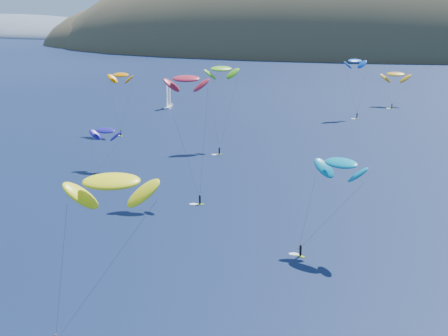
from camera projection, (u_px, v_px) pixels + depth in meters
island at (385, 61)px, 575.62m from camera, size 730.00×300.00×210.00m
headland at (16, 36)px, 850.89m from camera, size 460.00×250.00×60.00m
sailboat at (168, 106)px, 250.54m from camera, size 9.82×8.46×12.06m
kitesurfer_1 at (121, 75)px, 198.27m from camera, size 9.79×8.62×21.35m
kitesurfer_2 at (111, 182)px, 77.02m from camera, size 12.15×12.32×22.73m
kitesurfer_3 at (221, 69)px, 177.65m from camera, size 10.80×14.78×25.58m
kitesurfer_4 at (355, 61)px, 225.33m from camera, size 9.88×8.95×23.27m
kitesurfer_5 at (341, 163)px, 102.96m from camera, size 11.78×8.99×17.99m
kitesurfer_9 at (186, 79)px, 130.47m from camera, size 9.78×8.77×28.18m
kitesurfer_10 at (105, 131)px, 156.70m from camera, size 8.74×12.39×12.25m
kitesurfer_11 at (396, 74)px, 254.51m from camera, size 11.76×12.07×16.03m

